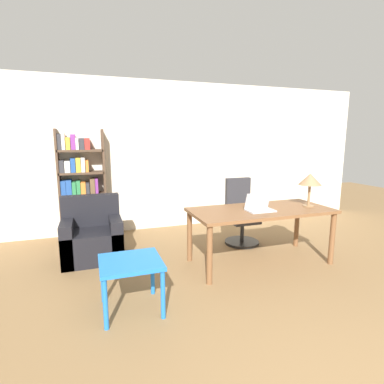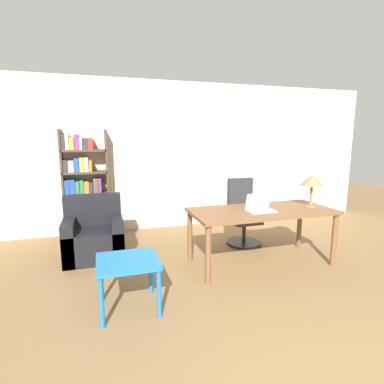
{
  "view_description": "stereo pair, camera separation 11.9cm",
  "coord_description": "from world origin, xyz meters",
  "px_view_note": "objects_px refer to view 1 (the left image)",
  "views": [
    {
      "loc": [
        -1.58,
        -0.93,
        1.67
      ],
      "look_at": [
        -0.35,
        2.65,
        1.0
      ],
      "focal_mm": 28.0,
      "sensor_mm": 36.0,
      "label": 1
    },
    {
      "loc": [
        -1.46,
        -0.96,
        1.67
      ],
      "look_at": [
        -0.35,
        2.65,
        1.0
      ],
      "focal_mm": 28.0,
      "sensor_mm": 36.0,
      "label": 2
    }
  ],
  "objects_px": {
    "office_chair": "(240,216)",
    "side_table_blue": "(131,268)",
    "desk": "(261,215)",
    "armchair": "(92,238)",
    "bookshelf": "(80,189)",
    "laptop": "(259,207)",
    "table_lamp": "(310,180)"
  },
  "relations": [
    {
      "from": "laptop",
      "to": "table_lamp",
      "type": "relative_size",
      "value": 0.77
    },
    {
      "from": "office_chair",
      "to": "side_table_blue",
      "type": "distance_m",
      "value": 2.4
    },
    {
      "from": "table_lamp",
      "to": "office_chair",
      "type": "bearing_deg",
      "value": 123.55
    },
    {
      "from": "laptop",
      "to": "office_chair",
      "type": "bearing_deg",
      "value": 76.96
    },
    {
      "from": "desk",
      "to": "side_table_blue",
      "type": "relative_size",
      "value": 3.22
    },
    {
      "from": "bookshelf",
      "to": "table_lamp",
      "type": "bearing_deg",
      "value": -32.9
    },
    {
      "from": "laptop",
      "to": "bookshelf",
      "type": "distance_m",
      "value": 2.98
    },
    {
      "from": "desk",
      "to": "side_table_blue",
      "type": "bearing_deg",
      "value": -161.38
    },
    {
      "from": "armchair",
      "to": "table_lamp",
      "type": "bearing_deg",
      "value": -18.24
    },
    {
      "from": "desk",
      "to": "bookshelf",
      "type": "distance_m",
      "value": 2.99
    },
    {
      "from": "table_lamp",
      "to": "office_chair",
      "type": "xyz_separation_m",
      "value": [
        -0.58,
        0.87,
        -0.67
      ]
    },
    {
      "from": "table_lamp",
      "to": "bookshelf",
      "type": "xyz_separation_m",
      "value": [
        -3.02,
        1.96,
        -0.27
      ]
    },
    {
      "from": "office_chair",
      "to": "side_table_blue",
      "type": "height_order",
      "value": "office_chair"
    },
    {
      "from": "desk",
      "to": "bookshelf",
      "type": "height_order",
      "value": "bookshelf"
    },
    {
      "from": "desk",
      "to": "side_table_blue",
      "type": "xyz_separation_m",
      "value": [
        -1.81,
        -0.61,
        -0.22
      ]
    },
    {
      "from": "desk",
      "to": "armchair",
      "type": "xyz_separation_m",
      "value": [
        -2.15,
        0.88,
        -0.36
      ]
    },
    {
      "from": "laptop",
      "to": "armchair",
      "type": "distance_m",
      "value": 2.34
    },
    {
      "from": "side_table_blue",
      "to": "bookshelf",
      "type": "height_order",
      "value": "bookshelf"
    },
    {
      "from": "armchair",
      "to": "bookshelf",
      "type": "distance_m",
      "value": 1.16
    },
    {
      "from": "side_table_blue",
      "to": "armchair",
      "type": "relative_size",
      "value": 0.67
    },
    {
      "from": "table_lamp",
      "to": "armchair",
      "type": "height_order",
      "value": "table_lamp"
    },
    {
      "from": "desk",
      "to": "laptop",
      "type": "relative_size",
      "value": 5.34
    },
    {
      "from": "laptop",
      "to": "bookshelf",
      "type": "height_order",
      "value": "bookshelf"
    },
    {
      "from": "office_chair",
      "to": "side_table_blue",
      "type": "bearing_deg",
      "value": -143.94
    },
    {
      "from": "desk",
      "to": "office_chair",
      "type": "distance_m",
      "value": 0.84
    },
    {
      "from": "side_table_blue",
      "to": "armchair",
      "type": "height_order",
      "value": "armchair"
    },
    {
      "from": "table_lamp",
      "to": "armchair",
      "type": "xyz_separation_m",
      "value": [
        -2.86,
        0.94,
        -0.82
      ]
    },
    {
      "from": "desk",
      "to": "office_chair",
      "type": "bearing_deg",
      "value": 80.75
    },
    {
      "from": "side_table_blue",
      "to": "bookshelf",
      "type": "relative_size",
      "value": 0.32
    },
    {
      "from": "office_chair",
      "to": "armchair",
      "type": "height_order",
      "value": "office_chair"
    },
    {
      "from": "laptop",
      "to": "bookshelf",
      "type": "bearing_deg",
      "value": 138.82
    },
    {
      "from": "office_chair",
      "to": "desk",
      "type": "bearing_deg",
      "value": -99.25
    }
  ]
}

